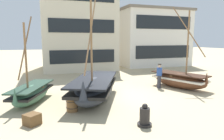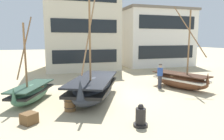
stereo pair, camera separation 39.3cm
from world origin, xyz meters
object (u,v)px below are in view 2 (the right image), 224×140
Objects in this scene: fishing_boat_far_right at (31,92)px; fisherman_by_hull at (160,76)px; fishing_boat_centre_large at (93,88)px; harbor_building_main at (80,28)px; cargo_crate at (29,118)px; capstan_winch at (141,117)px; wooden_barrel at (70,104)px; fishing_boat_near_left at (181,80)px; harbor_building_annex at (153,38)px.

fishing_boat_far_right is 2.70× the size of fisherman_by_hull.
fishing_boat_centre_large is 3.57× the size of fisherman_by_hull.
harbor_building_main is (1.26, 12.81, 3.98)m from fishing_boat_centre_large.
harbor_building_main reaches higher than cargo_crate.
capstan_winch reaches higher than wooden_barrel.
fishing_boat_near_left is 6.35m from fishing_boat_centre_large.
fishing_boat_centre_large is 2.04m from wooden_barrel.
fishing_boat_centre_large is 8.60× the size of wooden_barrel.
fishing_boat_centre_large reaches higher than wooden_barrel.
fishing_boat_centre_large is 17.83m from harbor_building_annex.
fishing_boat_far_right is at bearing 92.21° from cargo_crate.
harbor_building_main is (-3.67, 11.52, 3.83)m from fisherman_by_hull.
cargo_crate is 21.75m from harbor_building_annex.
wooden_barrel reaches higher than cargo_crate.
wooden_barrel is at bearing -163.56° from fishing_boat_near_left.
cargo_crate is 0.06× the size of harbor_building_main.
fishing_boat_far_right is at bearing -175.64° from fisherman_by_hull.
cargo_crate is (-8.07, -3.73, -0.61)m from fisherman_by_hull.
fisherman_by_hull is 12.68m from harbor_building_main.
fishing_boat_centre_large is (-6.29, -0.87, 0.10)m from fishing_boat_near_left.
harbor_building_annex is (11.01, 13.73, 2.89)m from fishing_boat_centre_large.
harbor_building_main is at bearing 107.66° from fisherman_by_hull.
fisherman_by_hull is 3.15× the size of cargo_crate.
fisherman_by_hull is at bearing 53.35° from capstan_winch.
fishing_boat_centre_large is at bearing -11.50° from fishing_boat_far_right.
capstan_winch is (-5.28, -4.84, -0.23)m from fishing_boat_near_left.
wooden_barrel is 0.08× the size of harbor_building_main.
fishing_boat_near_left is 0.92× the size of fishing_boat_centre_large.
wooden_barrel is 15.10m from harbor_building_main.
fishing_boat_near_left reaches higher than capstan_winch.
harbor_building_main is 9.86m from harbor_building_annex.
cargo_crate is at bearing -131.23° from harbor_building_annex.
fishing_boat_far_right reaches higher than cargo_crate.
cargo_crate is (-3.15, -2.44, -0.47)m from fishing_boat_centre_large.
harbor_building_annex is at bearing 51.25° from fishing_boat_centre_large.
harbor_building_annex reaches higher than fishing_boat_near_left.
fishing_boat_far_right reaches higher than fisherman_by_hull.
capstan_winch is 0.10× the size of harbor_building_main.
capstan_winch is 4.44m from cargo_crate.
capstan_winch is 1.28× the size of wooden_barrel.
fishing_boat_near_left is 7.92× the size of wooden_barrel.
fishing_boat_near_left is 10.35× the size of cargo_crate.
fishing_boat_far_right is 8.49× the size of cargo_crate.
wooden_barrel is (-7.73, -2.28, -0.24)m from fishing_boat_near_left.
fisherman_by_hull is (4.92, 1.29, 0.14)m from fishing_boat_centre_large.
fisherman_by_hull is 14.12m from harbor_building_annex.
fisherman_by_hull is 6.93m from wooden_barrel.
capstan_winch is 0.10× the size of harbor_building_annex.
fishing_boat_near_left is 1.22× the size of fishing_boat_far_right.
harbor_building_annex reaches higher than fisherman_by_hull.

